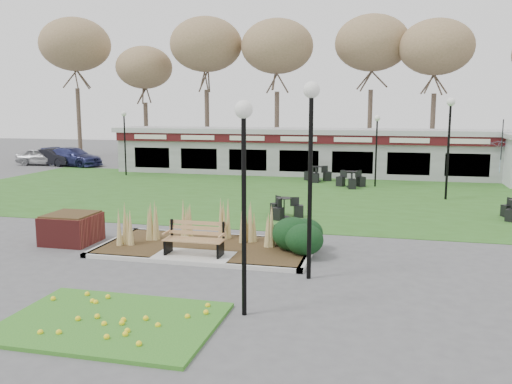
% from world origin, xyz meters
% --- Properties ---
extents(ground, '(100.00, 100.00, 0.00)m').
position_xyz_m(ground, '(0.00, 0.00, 0.00)').
color(ground, '#515154').
rests_on(ground, ground).
extents(lawn, '(34.00, 16.00, 0.02)m').
position_xyz_m(lawn, '(0.00, 12.00, 0.01)').
color(lawn, '#2E5B1C').
rests_on(lawn, ground).
extents(flower_bed, '(4.20, 3.00, 0.16)m').
position_xyz_m(flower_bed, '(0.00, -4.60, 0.07)').
color(flower_bed, '#276B1E').
rests_on(flower_bed, ground).
extents(planting_bed, '(6.75, 3.40, 1.27)m').
position_xyz_m(planting_bed, '(1.27, 1.35, 0.37)').
color(planting_bed, '#322514').
rests_on(planting_bed, ground).
extents(park_bench, '(1.70, 0.66, 0.93)m').
position_xyz_m(park_bench, '(0.00, 0.25, 0.59)').
color(park_bench, '#A16949').
rests_on(park_bench, ground).
extents(brick_planter, '(1.50, 1.50, 0.95)m').
position_xyz_m(brick_planter, '(-4.40, 1.00, 0.48)').
color(brick_planter, maroon).
rests_on(brick_planter, ground).
extents(food_pavilion, '(24.60, 3.40, 2.90)m').
position_xyz_m(food_pavilion, '(0.00, 19.96, 1.48)').
color(food_pavilion, gray).
rests_on(food_pavilion, ground).
extents(tree_backdrop, '(47.24, 5.24, 10.36)m').
position_xyz_m(tree_backdrop, '(0.00, 28.00, 8.36)').
color(tree_backdrop, '#47382B').
rests_on(tree_backdrop, ground).
extents(lamp_post_near_left, '(0.40, 0.40, 4.86)m').
position_xyz_m(lamp_post_near_left, '(3.39, -0.80, 3.54)').
color(lamp_post_near_left, black).
rests_on(lamp_post_near_left, ground).
extents(lamp_post_near_right, '(0.36, 0.36, 4.39)m').
position_xyz_m(lamp_post_near_right, '(2.44, -3.50, 3.20)').
color(lamp_post_near_right, black).
rests_on(lamp_post_near_right, ground).
extents(lamp_post_mid_right, '(0.39, 0.39, 4.67)m').
position_xyz_m(lamp_post_mid_right, '(7.90, 12.26, 3.40)').
color(lamp_post_mid_right, black).
rests_on(lamp_post_mid_right, ground).
extents(lamp_post_far_right, '(0.32, 0.32, 3.82)m').
position_xyz_m(lamp_post_far_right, '(4.61, 15.68, 2.78)').
color(lamp_post_far_right, black).
rests_on(lamp_post_far_right, ground).
extents(lamp_post_far_left, '(0.33, 0.33, 4.00)m').
position_xyz_m(lamp_post_far_left, '(-10.70, 17.00, 2.92)').
color(lamp_post_far_left, black).
rests_on(lamp_post_far_left, ground).
extents(bistro_set_a, '(1.40, 1.39, 0.77)m').
position_xyz_m(bistro_set_a, '(1.39, 6.44, 0.28)').
color(bistro_set_a, black).
rests_on(bistro_set_a, ground).
extents(bistro_set_b, '(1.61, 1.41, 0.86)m').
position_xyz_m(bistro_set_b, '(1.32, 17.00, 0.30)').
color(bistro_set_b, black).
rests_on(bistro_set_b, ground).
extents(bistro_set_c, '(1.59, 1.49, 0.85)m').
position_xyz_m(bistro_set_c, '(3.38, 15.09, 0.30)').
color(bistro_set_c, black).
rests_on(bistro_set_c, ground).
extents(patio_umbrella, '(2.52, 2.55, 2.48)m').
position_xyz_m(patio_umbrella, '(11.24, 18.00, 1.57)').
color(patio_umbrella, black).
rests_on(patio_umbrella, ground).
extents(car_silver, '(3.79, 1.71, 1.26)m').
position_xyz_m(car_silver, '(-19.47, 21.00, 0.63)').
color(car_silver, '#AEAFB3').
rests_on(car_silver, ground).
extents(car_black, '(3.90, 2.03, 1.23)m').
position_xyz_m(car_black, '(-18.53, 21.00, 0.61)').
color(car_black, black).
rests_on(car_black, ground).
extents(car_blue, '(4.88, 2.75, 1.34)m').
position_xyz_m(car_blue, '(-16.92, 21.00, 0.67)').
color(car_blue, navy).
rests_on(car_blue, ground).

